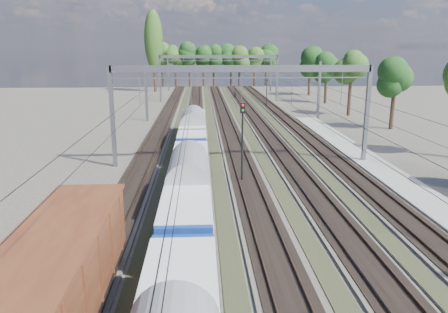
{
  "coord_description": "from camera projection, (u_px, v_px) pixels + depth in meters",
  "views": [
    {
      "loc": [
        -3.68,
        -8.8,
        10.57
      ],
      "look_at": [
        -2.02,
        21.96,
        2.8
      ],
      "focal_mm": 35.0,
      "sensor_mm": 36.0,
      "label": 1
    }
  ],
  "objects": [
    {
      "name": "track_bed",
      "position": [
        230.0,
        132.0,
        54.84
      ],
      "size": [
        21.0,
        130.0,
        0.34
      ],
      "color": "#47423A",
      "rests_on": "ground"
    },
    {
      "name": "platform",
      "position": [
        421.0,
        196.0,
        31.25
      ],
      "size": [
        3.0,
        70.0,
        0.3
      ],
      "primitive_type": "cube",
      "color": "gray",
      "rests_on": "ground"
    },
    {
      "name": "catenary",
      "position": [
        229.0,
        77.0,
        60.76
      ],
      "size": [
        25.65,
        130.0,
        9.0
      ],
      "color": "slate",
      "rests_on": "ground"
    },
    {
      "name": "tree_belt",
      "position": [
        246.0,
        57.0,
        101.0
      ],
      "size": [
        39.37,
        101.17,
        11.81
      ],
      "color": "black",
      "rests_on": "ground"
    },
    {
      "name": "poplar",
      "position": [
        154.0,
        41.0,
        102.51
      ],
      "size": [
        4.4,
        4.4,
        19.04
      ],
      "color": "black",
      "rests_on": "ground"
    },
    {
      "name": "emu_train",
      "position": [
        189.0,
        179.0,
        27.93
      ],
      "size": [
        2.72,
        57.65,
        3.98
      ],
      "color": "black",
      "rests_on": "ground"
    },
    {
      "name": "freight_boxcar",
      "position": [
        39.0,
        306.0,
        14.15
      ],
      "size": [
        3.16,
        15.26,
        3.93
      ],
      "color": "black",
      "rests_on": "ground"
    },
    {
      "name": "worker",
      "position": [
        235.0,
        94.0,
        92.19
      ],
      "size": [
        0.59,
        0.71,
        1.67
      ],
      "primitive_type": "imported",
      "rotation": [
        0.0,
        0.0,
        1.93
      ],
      "color": "black",
      "rests_on": "ground"
    },
    {
      "name": "signal_near",
      "position": [
        242.0,
        133.0,
        34.11
      ],
      "size": [
        0.4,
        0.37,
        6.37
      ],
      "rotation": [
        0.0,
        0.0,
        -0.05
      ],
      "color": "black",
      "rests_on": "ground"
    },
    {
      "name": "signal_far",
      "position": [
        267.0,
        88.0,
        76.9
      ],
      "size": [
        0.34,
        0.31,
        5.45
      ],
      "rotation": [
        0.0,
        0.0,
        0.01
      ],
      "color": "black",
      "rests_on": "ground"
    }
  ]
}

